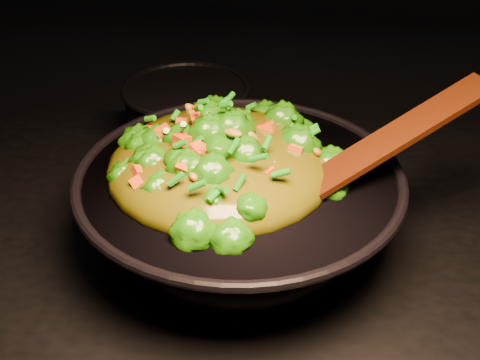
# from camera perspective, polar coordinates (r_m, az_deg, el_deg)

# --- Properties ---
(wok) EXTENTS (0.52, 0.52, 0.12)m
(wok) POSITION_cam_1_polar(r_m,az_deg,el_deg) (0.82, -0.06, -2.94)
(wok) COLOR black
(wok) RESTS_ON stovetop
(stir_fry) EXTENTS (0.39, 0.39, 0.10)m
(stir_fry) POSITION_cam_1_polar(r_m,az_deg,el_deg) (0.77, -1.97, 4.17)
(stir_fry) COLOR #227008
(stir_fry) RESTS_ON wok
(spatula) EXTENTS (0.28, 0.18, 0.12)m
(spatula) POSITION_cam_1_polar(r_m,az_deg,el_deg) (0.77, 13.62, 3.44)
(spatula) COLOR #3E140A
(spatula) RESTS_ON wok
(back_pot) EXTENTS (0.27, 0.27, 0.12)m
(back_pot) POSITION_cam_1_polar(r_m,az_deg,el_deg) (1.05, -5.00, 5.97)
(back_pot) COLOR black
(back_pot) RESTS_ON stovetop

